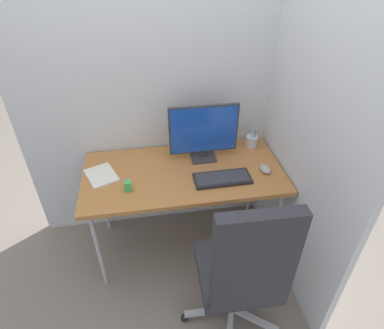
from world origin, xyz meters
TOP-DOWN VIEW (x-y plane):
  - ground_plane at (0.00, 0.00)m, footprint 8.00×8.00m
  - wall_back at (0.00, 0.37)m, footprint 2.27×0.04m
  - wall_side_right at (0.72, -0.12)m, footprint 0.04×1.57m
  - desk at (0.00, 0.00)m, footprint 1.38×0.68m
  - office_chair at (0.22, -0.76)m, footprint 0.63×0.65m
  - monitor at (0.17, 0.14)m, footprint 0.49×0.14m
  - keyboard at (0.25, -0.14)m, footprint 0.38×0.17m
  - mouse at (0.56, -0.09)m, footprint 0.07×0.11m
  - pen_holder at (0.56, 0.23)m, footprint 0.09×0.09m
  - notebook at (-0.56, 0.03)m, footprint 0.25×0.28m
  - desk_clamp_accessory at (-0.38, -0.14)m, footprint 0.04×0.04m

SIDE VIEW (x-z plane):
  - ground_plane at x=0.00m, z-range 0.00..0.00m
  - office_chair at x=0.22m, z-range 0.03..1.19m
  - desk at x=0.00m, z-range 0.33..1.07m
  - notebook at x=-0.56m, z-range 0.75..0.76m
  - keyboard at x=0.25m, z-range 0.74..0.77m
  - mouse at x=0.56m, z-range 0.75..0.78m
  - desk_clamp_accessory at x=-0.38m, z-range 0.75..0.81m
  - pen_holder at x=0.56m, z-range 0.71..0.87m
  - monitor at x=0.17m, z-range 0.76..1.17m
  - wall_back at x=0.00m, z-range 0.00..2.80m
  - wall_side_right at x=0.72m, z-range 0.00..2.80m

